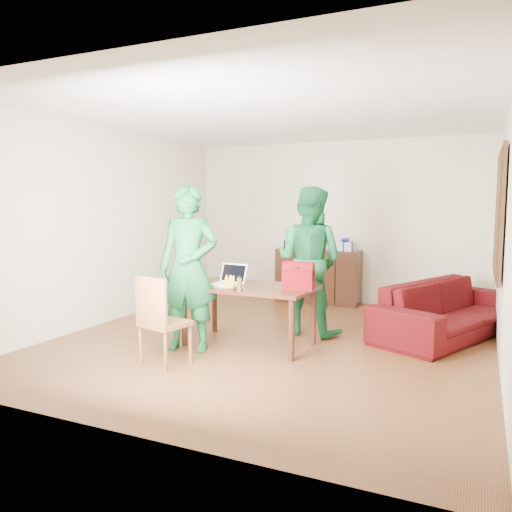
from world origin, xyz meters
The scene contains 10 objects.
room centered at (0.01, 0.13, 1.31)m, with size 5.20×5.70×2.90m.
table centered at (-0.18, -0.30, 0.62)m, with size 1.54×0.90×0.71m.
chair centered at (-0.65, -1.34, 0.27)m, with size 0.50×0.49×0.94m.
person_near centered at (-0.73, -0.73, 0.94)m, with size 0.69×0.45×1.88m, color #155F2E.
person_far centered at (0.28, 0.53, 0.94)m, with size 0.91×0.71×1.88m, color #155F31.
laptop centered at (-0.43, -0.40, 0.76)m, with size 0.38×0.29×0.25m.
bananas centered at (-0.27, -0.61, 0.74)m, with size 0.16×0.10×0.06m, color gold, non-canonical shape.
bottle centered at (-0.11, -0.68, 0.79)m, with size 0.06×0.06×0.17m, color brown.
red_bag centered at (0.45, -0.33, 0.84)m, with size 0.34×0.20×0.25m, color #68060F.
sofa centered at (1.95, 1.10, 0.34)m, with size 2.32×0.91×0.68m, color #3D0B07.
Camera 1 is at (2.27, -5.52, 1.66)m, focal length 35.00 mm.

